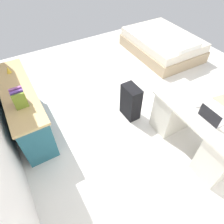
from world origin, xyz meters
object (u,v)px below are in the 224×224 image
at_px(bed, 162,44).
at_px(laptop, 211,117).
at_px(desk, 196,129).
at_px(figurine_small, 8,70).
at_px(credenza, 25,108).
at_px(suitcase_black, 131,102).
at_px(computer_mouse, 198,106).

xyz_separation_m(bed, laptop, (-2.63, 1.54, 0.56)).
height_order(bed, laptop, laptop).
height_order(desk, figurine_small, figurine_small).
bearing_deg(laptop, desk, -15.63).
bearing_deg(credenza, bed, -78.47).
distance_m(bed, suitcase_black, 2.44).
bearing_deg(suitcase_black, figurine_small, 52.70).
height_order(bed, figurine_small, figurine_small).
bearing_deg(bed, figurine_small, 93.42).
xyz_separation_m(credenza, figurine_small, (0.52, 0.00, 0.45)).
distance_m(desk, computer_mouse, 0.40).
distance_m(suitcase_black, figurine_small, 2.12).
height_order(credenza, suitcase_black, credenza).
xyz_separation_m(credenza, computer_mouse, (-1.63, -2.12, 0.38)).
height_order(credenza, laptop, laptop).
distance_m(bed, laptop, 3.09).
xyz_separation_m(desk, laptop, (-0.12, 0.03, 0.41)).
distance_m(desk, figurine_small, 3.14).
relative_size(desk, bed, 0.75).
xyz_separation_m(credenza, bed, (0.74, -3.61, -0.15)).
height_order(bed, computer_mouse, computer_mouse).
bearing_deg(laptop, suitcase_black, 19.95).
bearing_deg(computer_mouse, credenza, 53.37).
distance_m(credenza, figurine_small, 0.69).
relative_size(laptop, figurine_small, 2.85).
distance_m(desk, suitcase_black, 1.16).
height_order(suitcase_black, computer_mouse, computer_mouse).
bearing_deg(computer_mouse, desk, 176.51).
bearing_deg(desk, credenza, 50.15).
relative_size(suitcase_black, laptop, 2.05).
bearing_deg(desk, laptop, 164.37).
relative_size(bed, computer_mouse, 19.23).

